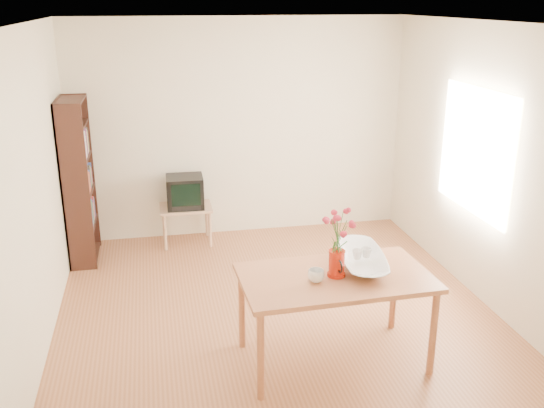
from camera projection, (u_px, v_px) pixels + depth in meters
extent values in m
plane|color=brown|center=(278.00, 317.00, 5.58)|extent=(4.50, 4.50, 0.00)
plane|color=white|center=(280.00, 23.00, 4.74)|extent=(4.50, 4.50, 0.00)
plane|color=beige|center=(240.00, 129.00, 7.25)|extent=(4.00, 0.00, 4.00)
plane|color=beige|center=(372.00, 307.00, 3.08)|extent=(4.00, 0.00, 4.00)
plane|color=beige|center=(32.00, 196.00, 4.79)|extent=(0.00, 4.50, 4.50)
plane|color=beige|center=(492.00, 169.00, 5.54)|extent=(0.00, 4.50, 4.50)
plane|color=white|center=(475.00, 151.00, 5.78)|extent=(0.00, 1.30, 1.30)
cube|color=#9F5936|center=(335.00, 278.00, 4.69)|extent=(1.50, 0.89, 0.04)
cylinder|color=#9F5936|center=(261.00, 356.00, 4.33)|extent=(0.06, 0.06, 0.71)
cylinder|color=#9F5936|center=(433.00, 333.00, 4.63)|extent=(0.06, 0.06, 0.71)
cylinder|color=#9F5936|center=(242.00, 309.00, 5.00)|extent=(0.06, 0.06, 0.71)
cylinder|color=#9F5936|center=(394.00, 291.00, 5.30)|extent=(0.06, 0.06, 0.71)
cube|color=tan|center=(186.00, 208.00, 7.13)|extent=(0.60, 0.45, 0.03)
cylinder|color=tan|center=(165.00, 233.00, 6.99)|extent=(0.04, 0.04, 0.43)
cylinder|color=tan|center=(210.00, 230.00, 7.09)|extent=(0.04, 0.04, 0.43)
cylinder|color=tan|center=(164.00, 222.00, 7.33)|extent=(0.04, 0.04, 0.43)
cylinder|color=tan|center=(207.00, 219.00, 7.43)|extent=(0.04, 0.04, 0.43)
cube|color=black|center=(75.00, 191.00, 6.25)|extent=(0.28, 0.02, 1.80)
cube|color=black|center=(81.00, 173.00, 6.88)|extent=(0.28, 0.03, 1.80)
cube|color=black|center=(66.00, 182.00, 6.54)|extent=(0.02, 0.70, 1.80)
cube|color=black|center=(86.00, 254.00, 6.84)|extent=(0.27, 0.65, 0.02)
cube|color=black|center=(83.00, 225.00, 6.73)|extent=(0.27, 0.65, 0.02)
cube|color=black|center=(80.00, 192.00, 6.61)|extent=(0.27, 0.65, 0.02)
cube|color=black|center=(76.00, 158.00, 6.48)|extent=(0.27, 0.65, 0.02)
cube|color=black|center=(72.00, 125.00, 6.37)|extent=(0.27, 0.65, 0.02)
cube|color=black|center=(70.00, 100.00, 6.28)|extent=(0.27, 0.65, 0.02)
cylinder|color=#B91E0A|center=(337.00, 264.00, 4.65)|extent=(0.12, 0.12, 0.20)
cylinder|color=#B91E0A|center=(336.00, 274.00, 4.68)|extent=(0.14, 0.14, 0.02)
cylinder|color=#B91E0A|center=(337.00, 251.00, 4.61)|extent=(0.13, 0.13, 0.01)
cone|color=#B91E0A|center=(339.00, 257.00, 4.57)|extent=(0.05, 0.07, 0.06)
torus|color=black|center=(334.00, 259.00, 4.72)|extent=(0.02, 0.10, 0.10)
imported|color=white|center=(316.00, 276.00, 4.57)|extent=(0.16, 0.16, 0.10)
imported|color=white|center=(363.00, 235.00, 4.81)|extent=(0.61, 0.61, 0.51)
imported|color=white|center=(358.00, 241.00, 4.82)|extent=(0.09, 0.09, 0.07)
imported|color=white|center=(367.00, 239.00, 4.85)|extent=(0.10, 0.10, 0.07)
cube|color=black|center=(185.00, 192.00, 7.07)|extent=(0.43, 0.40, 0.37)
cube|color=black|center=(184.00, 188.00, 7.13)|extent=(0.30, 0.22, 0.26)
cube|color=black|center=(186.00, 195.00, 6.88)|extent=(0.33, 0.02, 0.26)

